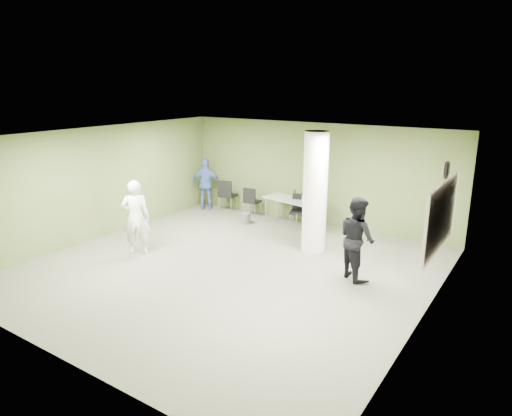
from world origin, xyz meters
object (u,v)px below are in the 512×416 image
Objects in this scene: man_black at (357,238)px; man_blue at (206,184)px; chair_back_left at (227,193)px; folding_table at (292,201)px; woman_white at (136,217)px.

man_blue is at bearing 13.87° from man_black.
chair_back_left is 5.76m from man_black.
folding_table is 1.05× the size of man_blue.
woman_white is (-1.91, -3.88, 0.17)m from folding_table.
man_blue is at bearing -168.52° from folding_table.
man_black reaches higher than man_blue.
man_blue is (-0.66, -0.16, 0.23)m from chair_back_left.
man_black is at bearing 143.49° from chair_back_left.
woman_white is at bearing 53.46° from man_black.
chair_back_left is 4.05m from woman_white.
woman_white reaches higher than man_blue.
folding_table is 1.00× the size of man_black.
man_black is at bearing 130.78° from man_blue.
woman_white reaches higher than man_black.
folding_table is 3.02m from man_blue.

